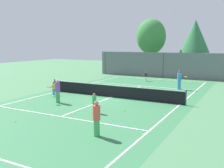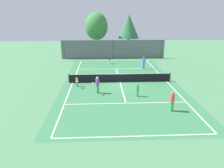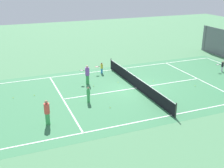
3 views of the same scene
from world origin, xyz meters
The scene contains 23 objects.
ground_plane centered at (0.00, 0.00, 0.00)m, with size 80.00×80.00×0.00m, color #4C8456.
court_surface centered at (0.00, 0.00, 0.00)m, with size 13.00×25.00×0.01m.
tennis_net centered at (0.00, 0.00, 0.51)m, with size 11.90×0.10×1.10m.
perimeter_fence centered at (0.00, 14.00, 1.60)m, with size 18.00×0.12×3.20m.
tree_0 centered at (3.08, 17.73, 5.27)m, with size 3.89×3.89×7.45m.
tree_1 centered at (-2.90, 17.39, 5.30)m, with size 4.14×4.15×7.80m.
player_0 centered at (-0.85, 9.98, 0.58)m, with size 0.46×0.82×1.10m.
player_1 centered at (1.28, -4.71, 0.64)m, with size 0.27×0.27×1.25m.
player_2 centered at (3.93, 6.27, 0.93)m, with size 0.97×0.48×1.80m.
player_3 centered at (3.57, -8.19, 0.86)m, with size 0.36×0.36×1.68m.
player_4 centered at (-2.58, -3.59, 0.88)m, with size 0.85×0.81×1.71m.
player_5 centered at (-4.83, -1.45, 0.58)m, with size 0.36×0.81×1.10m.
tennis_ball_0 centered at (4.32, 10.38, 0.03)m, with size 0.07×0.07×0.07m, color #CCE533.
tennis_ball_1 centered at (-1.77, -0.96, 0.03)m, with size 0.07×0.07×0.07m, color #CCE533.
tennis_ball_2 centered at (-1.57, -8.38, 0.03)m, with size 0.07×0.07×0.07m, color #CCE533.
tennis_ball_3 centered at (1.51, 4.98, 0.03)m, with size 0.07×0.07×0.07m, color #CCE533.
tennis_ball_4 centered at (-1.76, -3.30, 0.03)m, with size 0.07×0.07×0.07m, color #CCE533.
tennis_ball_5 centered at (-4.85, 1.06, 0.03)m, with size 0.07×0.07×0.07m, color #CCE533.
tennis_ball_6 centered at (-0.91, 2.19, 0.03)m, with size 0.07×0.07×0.07m, color #CCE533.
tennis_ball_7 centered at (2.82, -3.55, 0.03)m, with size 0.07×0.07×0.07m, color #CCE533.
tennis_ball_8 centered at (0.68, 9.09, 0.03)m, with size 0.07×0.07×0.07m, color #CCE533.
tennis_ball_9 centered at (-1.69, -10.00, 0.03)m, with size 0.07×0.07×0.07m, color #CCE533.
tennis_ball_10 centered at (-0.33, 10.60, 0.03)m, with size 0.07×0.07×0.07m, color #CCE533.
Camera 2 is at (-2.20, -24.83, 7.79)m, focal length 35.81 mm.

